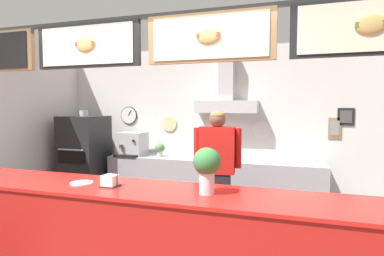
% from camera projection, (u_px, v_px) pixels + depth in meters
% --- Properties ---
extents(back_wall_assembly, '(5.46, 2.74, 2.73)m').
position_uv_depth(back_wall_assembly, '(212.00, 123.00, 5.35)').
color(back_wall_assembly, gray).
rests_on(back_wall_assembly, ground_plane).
extents(service_counter, '(4.43, 0.69, 1.02)m').
position_uv_depth(service_counter, '(135.00, 244.00, 2.87)').
color(service_counter, red).
rests_on(service_counter, ground_plane).
extents(back_prep_counter, '(3.46, 0.57, 0.90)m').
position_uv_depth(back_prep_counter, '(211.00, 187.00, 5.18)').
color(back_prep_counter, '#A3A5AD').
rests_on(back_prep_counter, ground_plane).
extents(pizza_oven, '(0.67, 0.72, 1.67)m').
position_uv_depth(pizza_oven, '(85.00, 161.00, 5.55)').
color(pizza_oven, '#232326').
rests_on(pizza_oven, ground_plane).
extents(shop_worker, '(0.59, 0.27, 1.68)m').
position_uv_depth(shop_worker, '(217.00, 173.00, 4.00)').
color(shop_worker, '#232328').
rests_on(shop_worker, ground_plane).
extents(espresso_machine, '(0.45, 0.47, 0.39)m').
position_uv_depth(espresso_machine, '(132.00, 144.00, 5.54)').
color(espresso_machine, '#B7BABF').
rests_on(espresso_machine, back_prep_counter).
extents(potted_rosemary, '(0.18, 0.18, 0.23)m').
position_uv_depth(potted_rosemary, '(215.00, 150.00, 5.16)').
color(potted_rosemary, '#4C4C51').
rests_on(potted_rosemary, back_prep_counter).
extents(potted_sage, '(0.17, 0.17, 0.22)m').
position_uv_depth(potted_sage, '(160.00, 149.00, 5.38)').
color(potted_sage, beige).
rests_on(potted_sage, back_prep_counter).
extents(napkin_holder, '(0.15, 0.14, 0.12)m').
position_uv_depth(napkin_holder, '(110.00, 181.00, 2.88)').
color(napkin_holder, '#262628').
rests_on(napkin_holder, service_counter).
extents(condiment_plate, '(0.21, 0.21, 0.01)m').
position_uv_depth(condiment_plate, '(82.00, 183.00, 2.98)').
color(condiment_plate, white).
rests_on(condiment_plate, service_counter).
extents(basil_vase, '(0.23, 0.23, 0.38)m').
position_uv_depth(basil_vase, '(207.00, 167.00, 2.62)').
color(basil_vase, silver).
rests_on(basil_vase, service_counter).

